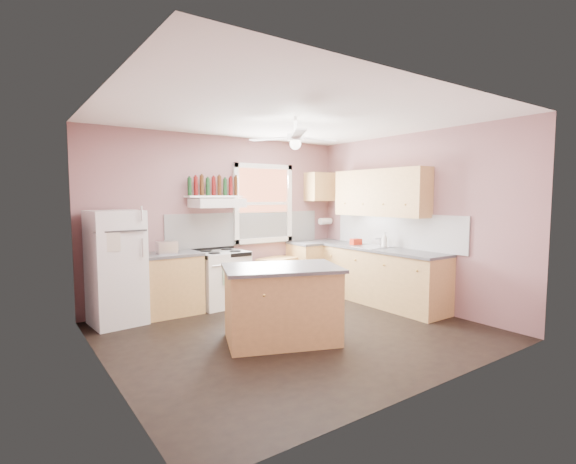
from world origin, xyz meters
TOP-DOWN VIEW (x-y plane):
  - floor at (0.00, 0.00)m, footprint 4.50×4.50m
  - ceiling at (0.00, 0.00)m, footprint 4.50×4.50m
  - wall_back at (0.00, 2.02)m, footprint 4.50×0.05m
  - wall_right at (2.27, 0.00)m, footprint 0.05×4.00m
  - wall_left at (-2.27, 0.00)m, footprint 0.05×4.00m
  - backsplash_back at (0.45, 1.99)m, footprint 2.90×0.03m
  - backsplash_right at (2.23, 0.30)m, footprint 0.03×2.60m
  - window_view at (0.75, 1.98)m, footprint 1.00×0.02m
  - window_frame at (0.75, 1.96)m, footprint 1.16×0.07m
  - refrigerator at (-1.78, 1.64)m, footprint 0.71×0.69m
  - base_cabinet_left at (-1.06, 1.70)m, footprint 0.90×0.60m
  - counter_left at (-1.06, 1.70)m, footprint 0.92×0.62m
  - toaster at (-1.08, 1.66)m, footprint 0.28×0.17m
  - stove at (-0.21, 1.70)m, footprint 0.80×0.69m
  - range_hood at (-0.23, 1.75)m, footprint 0.78×0.50m
  - bottle_shelf at (-0.23, 1.87)m, footprint 0.90×0.26m
  - cart at (0.90, 1.75)m, footprint 0.75×0.61m
  - base_cabinet_corner at (1.75, 1.70)m, footprint 1.00×0.60m
  - base_cabinet_right at (1.95, 0.30)m, footprint 0.60×2.20m
  - counter_corner at (1.75, 1.70)m, footprint 1.02×0.62m
  - counter_right at (1.94, 0.30)m, footprint 0.62×2.22m
  - sink at (1.94, 0.50)m, footprint 0.55×0.45m
  - faucet at (2.10, 0.50)m, footprint 0.03×0.03m
  - upper_cabinet_right at (2.08, 0.50)m, footprint 0.33×1.80m
  - upper_cabinet_corner at (1.95, 1.83)m, footprint 0.60×0.33m
  - paper_towel at (2.07, 1.86)m, footprint 0.26×0.12m
  - island at (-0.34, -0.20)m, footprint 1.48×1.22m
  - island_top at (-0.34, -0.20)m, footprint 1.58×1.31m
  - ceiling_fan_hub at (0.00, 0.00)m, footprint 0.20×0.20m
  - soap_bottle at (2.05, 0.36)m, footprint 0.11×0.11m
  - red_caddy at (1.95, 0.91)m, footprint 0.20×0.15m
  - wine_bottles at (-0.23, 1.87)m, footprint 0.86×0.06m

SIDE VIEW (x-z plane):
  - floor at x=0.00m, z-range 0.00..0.00m
  - cart at x=0.90m, z-range 0.00..0.66m
  - base_cabinet_left at x=-1.06m, z-range 0.00..0.86m
  - stove at x=-0.21m, z-range 0.00..0.86m
  - base_cabinet_corner at x=1.75m, z-range 0.00..0.86m
  - base_cabinet_right at x=1.95m, z-range 0.00..0.86m
  - island at x=-0.34m, z-range 0.00..0.86m
  - refrigerator at x=-1.78m, z-range 0.00..1.54m
  - counter_left at x=-1.06m, z-range 0.86..0.90m
  - counter_corner at x=1.75m, z-range 0.86..0.90m
  - counter_right at x=1.94m, z-range 0.86..0.90m
  - island_top at x=-0.34m, z-range 0.86..0.90m
  - sink at x=1.94m, z-range 0.88..0.91m
  - red_caddy at x=1.95m, z-range 0.90..1.00m
  - faucet at x=2.10m, z-range 0.90..1.04m
  - toaster at x=-1.08m, z-range 0.90..1.08m
  - soap_bottle at x=2.05m, z-range 0.90..1.14m
  - backsplash_back at x=0.45m, z-range 0.90..1.45m
  - backsplash_right at x=2.23m, z-range 0.90..1.45m
  - paper_towel at x=2.07m, z-range 1.19..1.31m
  - wall_back at x=0.00m, z-range 0.00..2.70m
  - wall_right at x=2.27m, z-range 0.00..2.70m
  - wall_left at x=-2.27m, z-range 0.00..2.70m
  - window_view at x=0.75m, z-range 1.00..2.20m
  - window_frame at x=0.75m, z-range 0.92..2.28m
  - range_hood at x=-0.23m, z-range 1.55..1.69m
  - bottle_shelf at x=-0.23m, z-range 1.71..1.73m
  - upper_cabinet_right at x=2.08m, z-range 1.40..2.16m
  - wine_bottles at x=-0.23m, z-range 1.73..2.04m
  - upper_cabinet_corner at x=1.95m, z-range 1.64..2.16m
  - ceiling_fan_hub at x=0.00m, z-range 2.41..2.49m
  - ceiling at x=0.00m, z-range 2.70..2.70m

